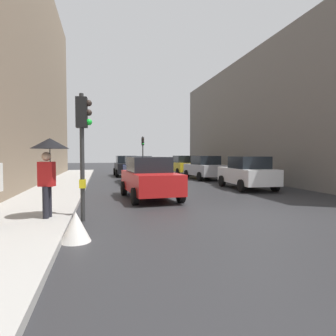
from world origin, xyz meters
The scene contains 13 objects.
ground_plane centered at (0.00, 0.00, 0.00)m, with size 120.00×120.00×0.00m, color #28282B.
sidewalk_kerb centered at (-7.00, 6.00, 0.08)m, with size 2.65×40.00×0.16m, color #A8A5A0.
building_facade_right centered at (11.68, 12.70, 4.64)m, with size 12.00×27.14×9.29m, color slate.
traffic_light_far_median centered at (-0.54, 22.92, 2.60)m, with size 0.25×0.43×3.77m.
traffic_light_near_left centered at (-5.35, 0.41, 2.44)m, with size 0.44×0.26×3.54m.
car_red_sedan centered at (-2.87, 4.22, 0.88)m, with size 2.26×4.32×1.76m.
car_white_compact centered at (2.84, 6.48, 0.88)m, with size 2.17×4.28×1.76m.
car_blue_van centered at (-2.45, 11.51, 0.88)m, with size 2.07×4.23×1.76m.
car_dark_suv centered at (-2.73, 17.64, 0.88)m, with size 2.09×4.24×1.76m.
car_silver_hatchback centered at (2.71, 12.90, 0.88)m, with size 2.21×4.30×1.76m.
car_yellow_taxi centered at (2.65, 18.54, 0.88)m, with size 2.11×4.25×1.76m.
pedestrian_with_umbrella centered at (-6.23, 0.31, 1.84)m, with size 1.00×1.00×2.14m.
warning_sign_triangle centered at (-5.41, -1.59, 0.33)m, with size 0.64×0.64×0.65m, color silver.
Camera 1 is at (-4.87, -8.10, 1.86)m, focal length 31.59 mm.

